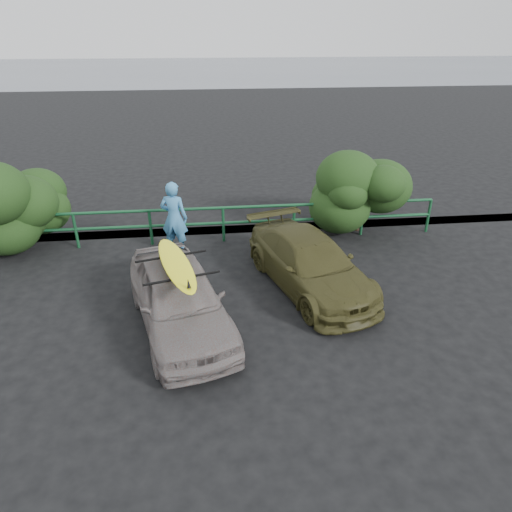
{
  "coord_description": "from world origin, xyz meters",
  "views": [
    {
      "loc": [
        0.61,
        -6.79,
        5.47
      ],
      "look_at": [
        1.58,
        1.95,
        1.02
      ],
      "focal_mm": 32.0,
      "sensor_mm": 36.0,
      "label": 1
    }
  ],
  "objects_px": {
    "sedan": "(179,298)",
    "olive_vehicle": "(310,263)",
    "man": "(174,218)",
    "surfboard": "(176,264)",
    "guardrail": "(187,226)"
  },
  "relations": [
    {
      "from": "olive_vehicle",
      "to": "man",
      "type": "distance_m",
      "value": 3.88
    },
    {
      "from": "sedan",
      "to": "olive_vehicle",
      "type": "bearing_deg",
      "value": 8.99
    },
    {
      "from": "man",
      "to": "surfboard",
      "type": "relative_size",
      "value": 0.81
    },
    {
      "from": "sedan",
      "to": "surfboard",
      "type": "bearing_deg",
      "value": -15.09
    },
    {
      "from": "sedan",
      "to": "surfboard",
      "type": "height_order",
      "value": "surfboard"
    },
    {
      "from": "guardrail",
      "to": "sedan",
      "type": "relative_size",
      "value": 3.51
    },
    {
      "from": "man",
      "to": "sedan",
      "type": "bearing_deg",
      "value": 110.46
    },
    {
      "from": "sedan",
      "to": "man",
      "type": "distance_m",
      "value": 3.54
    },
    {
      "from": "man",
      "to": "surfboard",
      "type": "bearing_deg",
      "value": 110.46
    },
    {
      "from": "sedan",
      "to": "guardrail",
      "type": "bearing_deg",
      "value": 74.19
    },
    {
      "from": "sedan",
      "to": "man",
      "type": "height_order",
      "value": "man"
    },
    {
      "from": "sedan",
      "to": "olive_vehicle",
      "type": "relative_size",
      "value": 0.95
    },
    {
      "from": "guardrail",
      "to": "surfboard",
      "type": "bearing_deg",
      "value": -90.72
    },
    {
      "from": "sedan",
      "to": "surfboard",
      "type": "xyz_separation_m",
      "value": [
        0.0,
        0.0,
        0.76
      ]
    },
    {
      "from": "guardrail",
      "to": "surfboard",
      "type": "distance_m",
      "value": 4.15
    }
  ]
}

